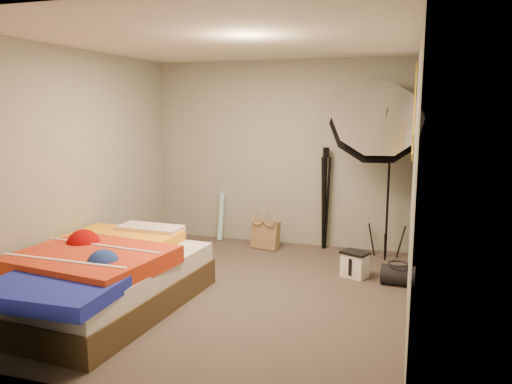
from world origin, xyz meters
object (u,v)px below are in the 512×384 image
at_px(bed, 99,277).
at_px(camera_tripod, 325,191).
at_px(tote_bag, 266,235).
at_px(duffel_bag, 398,275).
at_px(photo_umbrella, 376,125).
at_px(wrapping_roll, 221,217).
at_px(camera_case, 355,265).

xyz_separation_m(bed, camera_tripod, (1.69, 2.62, 0.48)).
relative_size(tote_bag, camera_tripod, 0.28).
height_order(duffel_bag, photo_umbrella, photo_umbrella).
bearing_deg(camera_tripod, tote_bag, -161.96).
height_order(wrapping_roll, camera_case, wrapping_roll).
distance_m(duffel_bag, camera_tripod, 1.67).
relative_size(duffel_bag, bed, 0.16).
xyz_separation_m(camera_case, camera_tripod, (-0.52, 1.03, 0.64)).
distance_m(wrapping_roll, photo_umbrella, 2.54).
xyz_separation_m(wrapping_roll, camera_case, (2.01, -1.06, -0.20)).
relative_size(wrapping_roll, photo_umbrella, 0.29).
height_order(tote_bag, bed, bed).
distance_m(wrapping_roll, bed, 2.65).
distance_m(photo_umbrella, camera_tripod, 1.15).
height_order(wrapping_roll, bed, wrapping_roll).
distance_m(bed, camera_tripod, 3.16).
distance_m(tote_bag, duffel_bag, 1.96).
distance_m(camera_case, bed, 2.73).
height_order(bed, camera_tripod, camera_tripod).
height_order(tote_bag, wrapping_roll, wrapping_roll).
xyz_separation_m(duffel_bag, photo_umbrella, (-0.34, 0.83, 1.56)).
height_order(wrapping_roll, camera_tripod, camera_tripod).
bearing_deg(wrapping_roll, photo_umbrella, -9.34).
distance_m(tote_bag, wrapping_roll, 0.80).
relative_size(duffel_bag, photo_umbrella, 0.15).
height_order(tote_bag, photo_umbrella, photo_umbrella).
bearing_deg(tote_bag, camera_tripod, 32.33).
bearing_deg(camera_case, camera_tripod, 141.37).
bearing_deg(duffel_bag, photo_umbrella, 114.44).
bearing_deg(bed, tote_bag, 68.39).
relative_size(wrapping_roll, bed, 0.30).
bearing_deg(duffel_bag, camera_tripod, 132.47).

